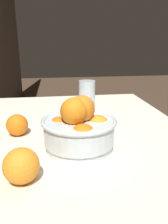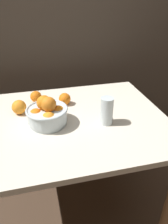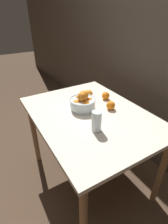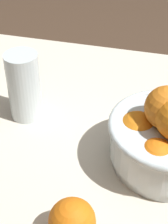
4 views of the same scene
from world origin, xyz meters
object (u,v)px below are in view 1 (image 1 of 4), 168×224
Objects in this scene: fruit_bowl at (79,128)px; orange_loose_near_bowl at (17,125)px; juice_glass at (87,100)px; orange_loose_aside at (21,166)px.

fruit_bowl reaches higher than orange_loose_near_bowl.
juice_glass is 0.49m from orange_loose_aside.
orange_loose_near_bowl is at bearing 58.08° from fruit_bowl.
orange_loose_aside is (-0.15, 0.15, -0.02)m from fruit_bowl.
fruit_bowl is 1.47× the size of juice_glass.
juice_glass is (0.30, -0.07, 0.00)m from fruit_bowl.
fruit_bowl is at bearing -44.97° from orange_loose_aside.
fruit_bowl reaches higher than orange_loose_aside.
juice_glass is 0.31m from orange_loose_near_bowl.
fruit_bowl is 2.67× the size of orange_loose_aside.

